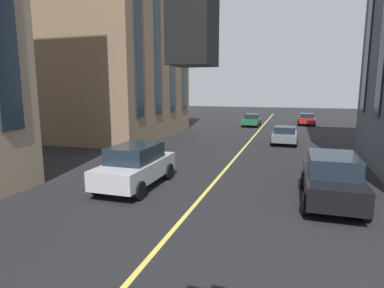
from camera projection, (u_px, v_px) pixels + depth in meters
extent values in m
cube|color=#D8C64C|center=(228.00, 167.00, 18.15)|extent=(80.00, 0.16, 0.01)
cube|color=#B21E1E|center=(307.00, 120.00, 38.99)|extent=(4.40, 1.80, 0.55)
cube|color=#19232D|center=(307.00, 116.00, 38.70)|extent=(1.85, 1.58, 0.50)
cylinder|color=black|center=(299.00, 121.00, 40.66)|extent=(0.64, 0.22, 0.64)
cylinder|color=black|center=(313.00, 121.00, 40.15)|extent=(0.64, 0.22, 0.64)
cylinder|color=black|center=(299.00, 123.00, 37.93)|extent=(0.64, 0.22, 0.64)
cylinder|color=black|center=(315.00, 124.00, 37.42)|extent=(0.64, 0.22, 0.64)
cube|color=#B7BABF|center=(136.00, 170.00, 14.35)|extent=(4.70, 1.95, 0.80)
cube|color=#19232D|center=(135.00, 153.00, 14.22)|extent=(2.58, 1.72, 0.70)
cylinder|color=black|center=(139.00, 190.00, 12.68)|extent=(0.76, 0.27, 0.76)
cylinder|color=black|center=(98.00, 186.00, 13.24)|extent=(0.76, 0.27, 0.76)
cylinder|color=black|center=(168.00, 171.00, 15.60)|extent=(0.76, 0.27, 0.76)
cylinder|color=black|center=(134.00, 169.00, 16.15)|extent=(0.76, 0.27, 0.76)
cube|color=slate|center=(285.00, 136.00, 25.83)|extent=(4.40, 1.80, 0.55)
cube|color=#19232D|center=(285.00, 130.00, 25.53)|extent=(1.85, 1.58, 0.50)
cylinder|color=black|center=(274.00, 136.00, 27.49)|extent=(0.64, 0.22, 0.64)
cylinder|color=black|center=(296.00, 137.00, 26.98)|extent=(0.64, 0.22, 0.64)
cylinder|color=black|center=(272.00, 141.00, 24.76)|extent=(0.64, 0.22, 0.64)
cylinder|color=black|center=(296.00, 143.00, 24.25)|extent=(0.64, 0.22, 0.64)
cube|color=black|center=(332.00, 183.00, 12.30)|extent=(4.70, 1.95, 0.80)
cube|color=#19232D|center=(333.00, 164.00, 12.17)|extent=(2.59, 1.72, 0.70)
cylinder|color=black|center=(304.00, 180.00, 14.10)|extent=(0.76, 0.27, 0.76)
cylinder|color=black|center=(351.00, 184.00, 13.55)|extent=(0.76, 0.27, 0.76)
cylinder|color=black|center=(306.00, 204.00, 11.18)|extent=(0.76, 0.27, 0.76)
cylinder|color=black|center=(366.00, 210.00, 10.63)|extent=(0.76, 0.27, 0.76)
cube|color=#1E6038|center=(252.00, 121.00, 37.54)|extent=(3.90, 1.75, 0.55)
cube|color=#19232D|center=(252.00, 116.00, 37.63)|extent=(1.64, 1.54, 0.55)
cylinder|color=black|center=(258.00, 125.00, 36.13)|extent=(0.60, 0.21, 0.60)
cylinder|color=black|center=(243.00, 124.00, 36.63)|extent=(0.60, 0.21, 0.60)
cylinder|color=black|center=(260.00, 123.00, 38.55)|extent=(0.60, 0.21, 0.60)
cylinder|color=black|center=(246.00, 122.00, 39.05)|extent=(0.60, 0.21, 0.60)
cube|color=black|center=(193.00, 0.00, 2.26)|extent=(0.36, 0.30, 0.90)
sphere|color=gold|center=(193.00, 0.00, 2.26)|extent=(0.18, 0.18, 0.18)
sphere|color=green|center=(193.00, 44.00, 2.31)|extent=(0.18, 0.18, 0.18)
cube|color=#846B51|center=(108.00, 47.00, 29.32)|extent=(13.49, 11.16, 16.16)
cube|color=#19232D|center=(138.00, 30.00, 22.85)|extent=(1.10, 0.10, 12.28)
cube|color=#19232D|center=(157.00, 37.00, 26.02)|extent=(1.10, 0.10, 12.28)
cube|color=#19232D|center=(172.00, 43.00, 29.19)|extent=(1.10, 0.10, 12.28)
cube|color=#19232D|center=(184.00, 47.00, 32.35)|extent=(1.10, 0.10, 12.28)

